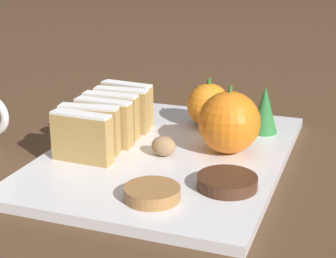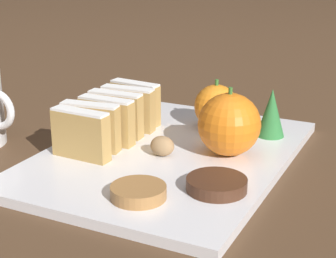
{
  "view_description": "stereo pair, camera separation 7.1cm",
  "coord_description": "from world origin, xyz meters",
  "px_view_note": "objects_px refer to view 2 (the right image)",
  "views": [
    {
      "loc": [
        0.23,
        -0.63,
        0.27
      ],
      "look_at": [
        0.0,
        0.0,
        0.04
      ],
      "focal_mm": 60.0,
      "sensor_mm": 36.0,
      "label": 1
    },
    {
      "loc": [
        0.29,
        -0.6,
        0.27
      ],
      "look_at": [
        0.0,
        0.0,
        0.04
      ],
      "focal_mm": 60.0,
      "sensor_mm": 36.0,
      "label": 2
    }
  ],
  "objects_px": {
    "orange_far": "(216,106)",
    "chocolate_cookie": "(217,184)",
    "walnut": "(163,146)",
    "orange_near": "(229,124)"
  },
  "relations": [
    {
      "from": "orange_near",
      "to": "chocolate_cookie",
      "type": "bearing_deg",
      "value": -76.34
    },
    {
      "from": "orange_near",
      "to": "chocolate_cookie",
      "type": "height_order",
      "value": "orange_near"
    },
    {
      "from": "orange_near",
      "to": "orange_far",
      "type": "bearing_deg",
      "value": 120.22
    },
    {
      "from": "orange_near",
      "to": "orange_far",
      "type": "distance_m",
      "value": 0.11
    },
    {
      "from": "orange_far",
      "to": "chocolate_cookie",
      "type": "bearing_deg",
      "value": -68.2
    },
    {
      "from": "walnut",
      "to": "orange_near",
      "type": "bearing_deg",
      "value": 29.58
    },
    {
      "from": "walnut",
      "to": "chocolate_cookie",
      "type": "distance_m",
      "value": 0.12
    },
    {
      "from": "orange_far",
      "to": "walnut",
      "type": "xyz_separation_m",
      "value": [
        -0.02,
        -0.13,
        -0.02
      ]
    },
    {
      "from": "orange_far",
      "to": "chocolate_cookie",
      "type": "distance_m",
      "value": 0.21
    },
    {
      "from": "orange_far",
      "to": "chocolate_cookie",
      "type": "xyz_separation_m",
      "value": [
        0.08,
        -0.2,
        -0.02
      ]
    }
  ]
}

